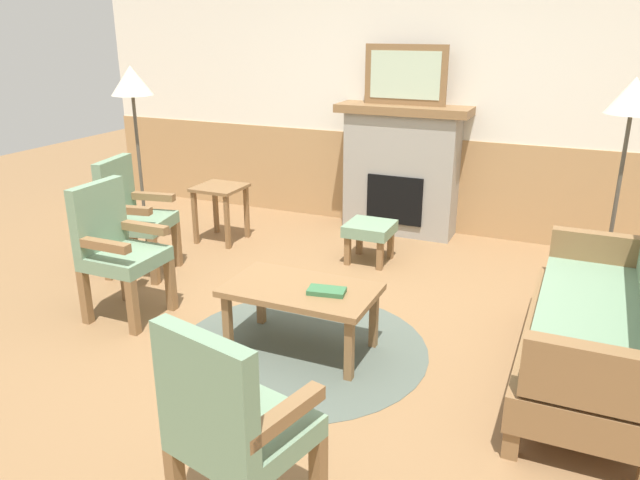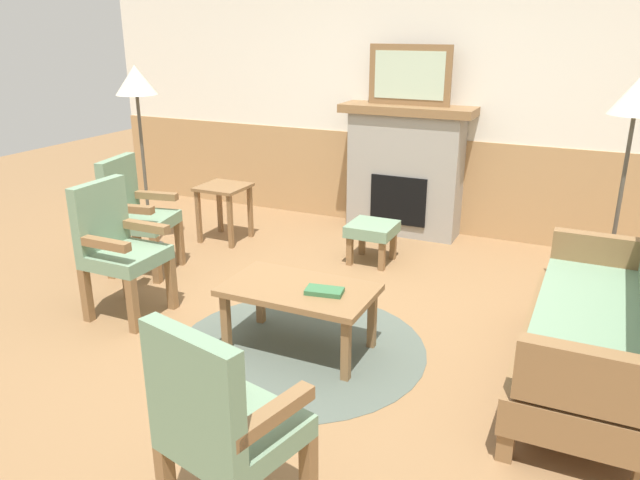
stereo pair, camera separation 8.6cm
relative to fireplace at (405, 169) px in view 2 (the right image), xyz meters
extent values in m
plane|color=olive|center=(0.00, -2.35, -0.65)|extent=(14.00, 14.00, 0.00)
cube|color=silver|center=(0.00, 0.25, 0.70)|extent=(7.20, 0.12, 2.70)
cube|color=#A87F51|center=(0.00, 0.18, -0.18)|extent=(7.20, 0.02, 0.95)
cube|color=gray|center=(0.00, 0.00, -0.05)|extent=(1.10, 0.36, 1.20)
cube|color=black|center=(0.00, -0.19, -0.27)|extent=(0.56, 0.02, 0.48)
cube|color=brown|center=(0.00, 0.00, 0.59)|extent=(1.30, 0.44, 0.08)
cube|color=brown|center=(0.00, 0.00, 0.91)|extent=(0.80, 0.03, 0.56)
cube|color=#B2C6A8|center=(0.00, -0.02, 0.91)|extent=(0.68, 0.01, 0.44)
cube|color=brown|center=(1.53, -1.44, -0.57)|extent=(0.08, 0.08, 0.16)
cube|color=brown|center=(1.53, -3.12, -0.57)|extent=(0.08, 0.08, 0.16)
cube|color=brown|center=(2.13, -1.44, -0.57)|extent=(0.08, 0.08, 0.16)
cube|color=brown|center=(1.83, -2.28, -0.39)|extent=(0.70, 1.80, 0.20)
cube|color=gray|center=(1.83, -2.28, -0.23)|extent=(0.60, 1.70, 0.12)
cube|color=brown|center=(1.83, -1.43, -0.12)|extent=(0.60, 0.10, 0.30)
cube|color=brown|center=(1.83, -3.13, -0.12)|extent=(0.60, 0.10, 0.30)
cube|color=brown|center=(-0.29, -2.80, -0.45)|extent=(0.05, 0.05, 0.40)
cube|color=brown|center=(0.55, -2.80, -0.45)|extent=(0.05, 0.05, 0.40)
cube|color=brown|center=(-0.29, -2.36, -0.45)|extent=(0.05, 0.05, 0.40)
cube|color=brown|center=(0.55, -2.36, -0.45)|extent=(0.05, 0.05, 0.40)
cube|color=brown|center=(0.13, -2.58, -0.23)|extent=(0.96, 0.56, 0.04)
cylinder|color=#4C564C|center=(0.13, -2.58, -0.65)|extent=(1.66, 1.66, 0.01)
cube|color=#33663D|center=(0.31, -2.60, -0.20)|extent=(0.25, 0.17, 0.03)
cube|color=brown|center=(-0.14, -1.07, -0.52)|extent=(0.05, 0.05, 0.26)
cube|color=brown|center=(0.16, -1.07, -0.52)|extent=(0.05, 0.05, 0.26)
cube|color=brown|center=(-0.14, -0.77, -0.52)|extent=(0.05, 0.05, 0.26)
cube|color=brown|center=(0.16, -0.77, -0.52)|extent=(0.05, 0.05, 0.26)
cube|color=gray|center=(0.01, -0.92, -0.34)|extent=(0.40, 0.40, 0.10)
cube|color=brown|center=(-1.50, -1.70, -0.45)|extent=(0.07, 0.07, 0.40)
cube|color=brown|center=(-1.42, -2.11, -0.45)|extent=(0.07, 0.07, 0.40)
cube|color=brown|center=(-1.91, -1.77, -0.45)|extent=(0.07, 0.07, 0.40)
cube|color=brown|center=(-1.84, -2.19, -0.45)|extent=(0.07, 0.07, 0.40)
cube|color=gray|center=(-1.67, -1.94, -0.20)|extent=(0.56, 0.56, 0.10)
cube|color=gray|center=(-1.87, -1.98, 0.09)|extent=(0.17, 0.49, 0.48)
cube|color=brown|center=(-1.71, -1.74, -0.03)|extent=(0.45, 0.15, 0.06)
cube|color=brown|center=(-1.63, -2.14, -0.03)|extent=(0.45, 0.15, 0.06)
cube|color=brown|center=(-1.01, -2.44, -0.45)|extent=(0.06, 0.06, 0.40)
cube|color=brown|center=(-1.01, -2.86, -0.45)|extent=(0.06, 0.06, 0.40)
cube|color=brown|center=(-1.43, -2.44, -0.45)|extent=(0.06, 0.06, 0.40)
cube|color=brown|center=(-1.43, -2.86, -0.45)|extent=(0.06, 0.06, 0.40)
cube|color=gray|center=(-1.22, -2.65, -0.20)|extent=(0.48, 0.48, 0.10)
cube|color=gray|center=(-1.42, -2.65, 0.09)|extent=(0.08, 0.48, 0.48)
cube|color=brown|center=(-1.22, -2.45, -0.03)|extent=(0.44, 0.07, 0.06)
cube|color=brown|center=(-1.22, -2.86, -0.03)|extent=(0.44, 0.07, 0.06)
cube|color=brown|center=(0.41, -3.76, -0.45)|extent=(0.07, 0.07, 0.40)
cube|color=brown|center=(0.81, -3.86, -0.45)|extent=(0.07, 0.07, 0.40)
cube|color=gray|center=(0.56, -4.01, -0.20)|extent=(0.58, 0.58, 0.10)
cube|color=gray|center=(0.51, -4.21, 0.09)|extent=(0.49, 0.19, 0.48)
cube|color=brown|center=(0.36, -3.96, -0.03)|extent=(0.17, 0.44, 0.06)
cube|color=brown|center=(0.76, -4.06, -0.03)|extent=(0.17, 0.44, 0.06)
cube|color=brown|center=(-1.69, -0.79, -0.39)|extent=(0.04, 0.04, 0.52)
cube|color=brown|center=(-1.33, -0.79, -0.39)|extent=(0.04, 0.04, 0.52)
cube|color=brown|center=(-1.69, -1.15, -0.39)|extent=(0.04, 0.04, 0.52)
cube|color=brown|center=(-1.33, -1.15, -0.39)|extent=(0.04, 0.04, 0.52)
cube|color=brown|center=(-1.51, -0.97, -0.12)|extent=(0.44, 0.44, 0.03)
cylinder|color=#332D28|center=(1.92, -1.01, -0.64)|extent=(0.24, 0.24, 0.03)
cylinder|color=#4C473D|center=(1.92, -1.01, 0.08)|extent=(0.03, 0.03, 1.40)
cone|color=beige|center=(1.92, -1.01, 0.90)|extent=(0.36, 0.36, 0.25)
cylinder|color=#332D28|center=(-2.02, -1.46, -0.64)|extent=(0.24, 0.24, 0.03)
cylinder|color=#4C473D|center=(-2.02, -1.46, 0.08)|extent=(0.03, 0.03, 1.40)
cone|color=beige|center=(-2.02, -1.46, 0.90)|extent=(0.36, 0.36, 0.25)
camera|label=1|loc=(1.68, -5.81, 1.37)|focal=34.50mm
camera|label=2|loc=(1.76, -5.77, 1.37)|focal=34.50mm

